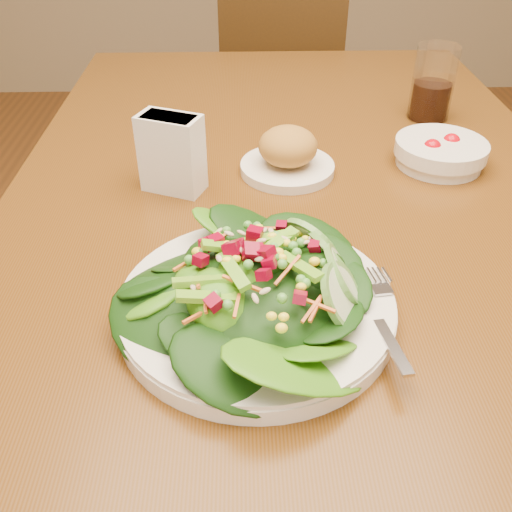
{
  "coord_description": "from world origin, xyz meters",
  "views": [
    {
      "loc": [
        -0.09,
        -0.78,
        1.18
      ],
      "look_at": [
        -0.07,
        -0.27,
        0.82
      ],
      "focal_mm": 40.0,
      "sensor_mm": 36.0,
      "label": 1
    }
  ],
  "objects": [
    {
      "name": "ground_plane",
      "position": [
        0.0,
        0.0,
        0.0
      ],
      "size": [
        5.0,
        5.0,
        0.0
      ],
      "primitive_type": "plane",
      "color": "brown"
    },
    {
      "name": "dining_table",
      "position": [
        0.0,
        0.0,
        0.65
      ],
      "size": [
        0.9,
        1.4,
        0.75
      ],
      "color": "#553314",
      "rests_on": "ground_plane"
    },
    {
      "name": "chair_far",
      "position": [
        0.06,
        1.08,
        0.45
      ],
      "size": [
        0.44,
        0.45,
        0.85
      ],
      "rotation": [
        0.0,
        0.0,
        3.0
      ],
      "color": "#3A220A",
      "rests_on": "ground_plane"
    },
    {
      "name": "salad_plate",
      "position": [
        -0.06,
        -0.29,
        0.78
      ],
      "size": [
        0.31,
        0.31,
        0.09
      ],
      "rotation": [
        0.0,
        0.0,
        -0.07
      ],
      "color": "silver",
      "rests_on": "dining_table"
    },
    {
      "name": "bread_plate",
      "position": [
        -0.01,
        0.05,
        0.78
      ],
      "size": [
        0.15,
        0.15,
        0.08
      ],
      "color": "silver",
      "rests_on": "dining_table"
    },
    {
      "name": "tomato_bowl",
      "position": [
        0.24,
        0.07,
        0.77
      ],
      "size": [
        0.15,
        0.15,
        0.05
      ],
      "color": "silver",
      "rests_on": "dining_table"
    },
    {
      "name": "drinking_glass",
      "position": [
        0.27,
        0.26,
        0.81
      ],
      "size": [
        0.08,
        0.08,
        0.14
      ],
      "color": "silver",
      "rests_on": "dining_table"
    },
    {
      "name": "napkin_holder",
      "position": [
        -0.19,
        -0.0,
        0.81
      ],
      "size": [
        0.1,
        0.08,
        0.12
      ],
      "rotation": [
        0.0,
        0.0,
        -0.4
      ],
      "color": "white",
      "rests_on": "dining_table"
    }
  ]
}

